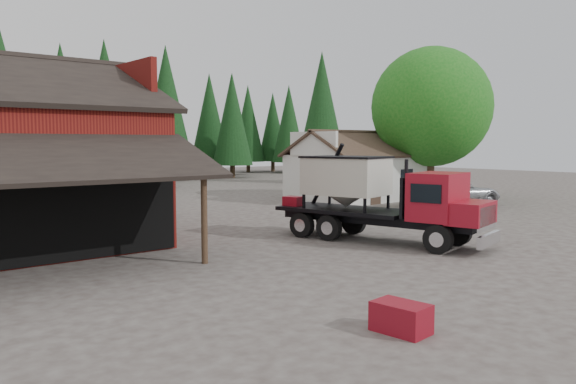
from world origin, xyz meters
TOP-DOWN VIEW (x-y plane):
  - ground at (0.00, 0.00)m, footprint 120.00×120.00m
  - farmhouse at (13.00, 13.00)m, footprint 8.60×6.42m
  - deciduous_tree at (17.01, 9.97)m, footprint 8.00×8.00m
  - conifer_backdrop at (0.00, 42.00)m, footprint 76.00×16.00m
  - near_pine_b at (6.00, 30.00)m, footprint 3.96×3.96m
  - near_pine_c at (22.00, 26.00)m, footprint 4.84×4.84m
  - feed_truck at (1.64, 1.22)m, footprint 4.14×8.68m
  - silver_car at (14.00, 6.21)m, footprint 6.55×4.18m
  - equip_box at (-6.00, -6.00)m, footprint 0.81×1.16m

SIDE VIEW (x-z plane):
  - ground at x=0.00m, z-range 0.00..0.00m
  - conifer_backdrop at x=0.00m, z-range -8.00..8.00m
  - equip_box at x=-6.00m, z-range 0.00..0.60m
  - silver_car at x=14.00m, z-range 0.00..1.68m
  - farmhouse at x=13.00m, z-range -0.66..3.99m
  - feed_truck at x=1.64m, z-range -0.12..3.67m
  - near_pine_b at x=6.00m, z-range 0.69..11.09m
  - deciduous_tree at x=17.01m, z-range 0.81..11.01m
  - near_pine_c at x=22.00m, z-range 0.69..13.09m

